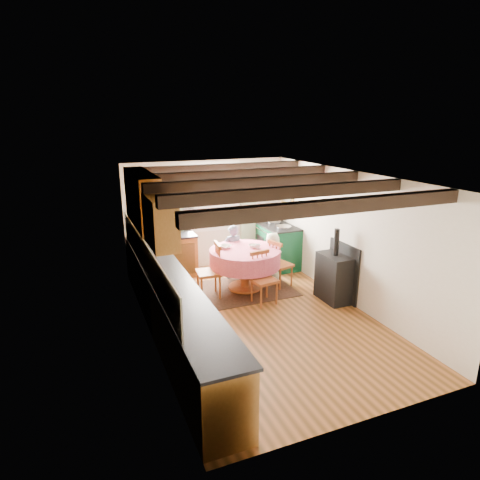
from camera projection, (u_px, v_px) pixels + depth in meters
name	position (u px, v px, depth m)	size (l,w,h in m)	color
floor	(258.00, 317.00, 7.04)	(3.60, 5.50, 0.00)	#98582A
ceiling	(260.00, 176.00, 6.36)	(3.60, 5.50, 0.00)	white
wall_back	(207.00, 215.00, 9.14)	(3.60, 0.00, 2.40)	silver
wall_front	(370.00, 325.00, 4.26)	(3.60, 0.00, 2.40)	silver
wall_left	(147.00, 264.00, 6.05)	(0.00, 5.50, 2.40)	silver
wall_right	(350.00, 238.00, 7.36)	(0.00, 5.50, 2.40)	silver
beam_a	(334.00, 206.00, 4.61)	(3.60, 0.16, 0.16)	black
beam_b	(291.00, 192.00, 5.50)	(3.60, 0.16, 0.16)	black
beam_c	(259.00, 182.00, 6.39)	(3.60, 0.16, 0.16)	black
beam_d	(236.00, 174.00, 7.28)	(3.60, 0.16, 0.16)	black
beam_e	(217.00, 168.00, 8.16)	(3.60, 0.16, 0.16)	black
splash_left	(145.00, 258.00, 6.32)	(0.02, 4.50, 0.55)	beige
splash_back	(162.00, 219.00, 8.76)	(1.40, 0.02, 0.55)	beige
base_cabinet_left	(170.00, 308.00, 6.37)	(0.60, 5.30, 0.88)	#965E25
base_cabinet_back	(165.00, 257.00, 8.71)	(1.30, 0.60, 0.88)	#965E25
worktop_left	(170.00, 280.00, 6.25)	(0.64, 5.30, 0.04)	black
worktop_back	(164.00, 236.00, 8.56)	(1.30, 0.64, 0.04)	black
wall_cabinet_glass	(142.00, 199.00, 6.96)	(0.34, 1.80, 0.90)	#965E25
wall_cabinet_solid	(160.00, 221.00, 5.65)	(0.34, 0.90, 0.70)	#965E25
window_frame	(211.00, 197.00, 9.05)	(1.34, 0.03, 1.54)	white
window_pane	(211.00, 197.00, 9.06)	(1.20, 0.01, 1.40)	white
curtain_left	(175.00, 223.00, 8.81)	(0.35, 0.10, 2.10)	#96A789
curtain_right	(248.00, 216.00, 9.43)	(0.35, 0.10, 2.10)	#96A789
curtain_rod	(212.00, 170.00, 8.81)	(0.03, 0.03, 2.00)	black
wall_picture	(288.00, 191.00, 9.24)	(0.04, 0.50, 0.60)	gold
wall_plate	(251.00, 190.00, 9.36)	(0.30, 0.30, 0.02)	silver
rug	(245.00, 289.00, 8.17)	(1.82, 1.42, 0.01)	black
dining_table	(245.00, 270.00, 8.05)	(1.38, 1.38, 0.83)	#EC777E
chair_near	(264.00, 278.00, 7.43)	(0.41, 0.43, 0.97)	#994D28
chair_left	(208.00, 271.00, 7.69)	(0.45, 0.47, 1.05)	#994D28
chair_right	(280.00, 263.00, 8.22)	(0.42, 0.44, 0.97)	#994D28
aga_range	(278.00, 246.00, 9.32)	(0.69, 1.06, 0.98)	#0D4728
cast_iron_stove	(335.00, 265.00, 7.50)	(0.41, 0.69, 1.37)	black
child_far	(233.00, 252.00, 8.59)	(0.42, 0.28, 1.16)	slate
child_right	(272.00, 258.00, 8.41)	(0.51, 0.33, 1.05)	#E3EAC4
bowl_a	(225.00, 247.00, 8.02)	(0.23, 0.23, 0.06)	silver
bowl_b	(254.00, 246.00, 8.04)	(0.19, 0.19, 0.06)	silver
cup	(258.00, 247.00, 7.94)	(0.10, 0.10, 0.10)	silver
canister_tall	(146.00, 231.00, 8.38)	(0.15, 0.15, 0.26)	#262628
canister_wide	(167.00, 231.00, 8.57)	(0.16, 0.16, 0.18)	#262628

